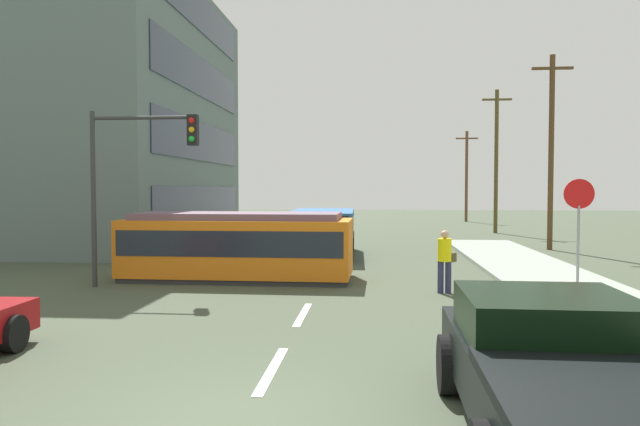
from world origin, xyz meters
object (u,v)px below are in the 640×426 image
(streetcar_tram, at_px, (238,245))
(pedestrian_crossing, at_px, (445,258))
(city_bus, at_px, (323,230))
(utility_pole_mid, at_px, (551,149))
(utility_pole_far, at_px, (496,159))
(traffic_light_mast, at_px, (135,163))
(stop_sign, at_px, (579,211))
(pickup_truck_parked, at_px, (558,371))
(utility_pole_distant, at_px, (466,174))

(streetcar_tram, height_order, pedestrian_crossing, streetcar_tram)
(city_bus, relative_size, utility_pole_mid, 0.68)
(city_bus, distance_m, pedestrian_crossing, 9.30)
(city_bus, distance_m, utility_pole_far, 16.87)
(traffic_light_mast, relative_size, utility_pole_mid, 0.56)
(streetcar_tram, distance_m, stop_sign, 9.63)
(streetcar_tram, xyz_separation_m, pedestrian_crossing, (6.00, -1.88, -0.11))
(streetcar_tram, height_order, pickup_truck_parked, streetcar_tram)
(stop_sign, bearing_deg, city_bus, 130.03)
(streetcar_tram, xyz_separation_m, utility_pole_mid, (12.07, 9.84, 3.50))
(stop_sign, relative_size, utility_pole_far, 0.33)
(pedestrian_crossing, height_order, traffic_light_mast, traffic_light_mast)
(streetcar_tram, bearing_deg, pedestrian_crossing, -17.41)
(utility_pole_far, distance_m, utility_pole_distant, 12.69)
(streetcar_tram, bearing_deg, traffic_light_mast, -145.16)
(city_bus, bearing_deg, utility_pole_far, 54.23)
(stop_sign, bearing_deg, streetcar_tram, 167.09)
(pedestrian_crossing, xyz_separation_m, utility_pole_far, (5.68, 21.80, 3.67))
(stop_sign, bearing_deg, utility_pole_far, 83.88)
(utility_pole_mid, bearing_deg, stop_sign, -102.92)
(stop_sign, height_order, traffic_light_mast, traffic_light_mast)
(pedestrian_crossing, xyz_separation_m, pickup_truck_parked, (0.11, -9.30, -0.15))
(pedestrian_crossing, distance_m, stop_sign, 3.56)
(traffic_light_mast, height_order, utility_pole_far, utility_pole_far)
(utility_pole_distant, bearing_deg, traffic_light_mast, -112.65)
(stop_sign, distance_m, utility_pole_far, 22.31)
(streetcar_tram, bearing_deg, utility_pole_distant, 70.05)
(city_bus, relative_size, pickup_truck_parked, 1.19)
(streetcar_tram, height_order, utility_pole_distant, utility_pole_distant)
(utility_pole_far, bearing_deg, stop_sign, -96.12)
(stop_sign, xyz_separation_m, utility_pole_far, (2.37, 22.05, 2.42))
(city_bus, xyz_separation_m, pickup_truck_parked, (4.07, -17.71, -0.28))
(utility_pole_far, height_order, utility_pole_distant, utility_pole_far)
(city_bus, distance_m, utility_pole_distant, 27.99)
(streetcar_tram, relative_size, pedestrian_crossing, 4.15)
(pickup_truck_parked, bearing_deg, utility_pole_far, 79.85)
(city_bus, height_order, stop_sign, stop_sign)
(pickup_truck_parked, bearing_deg, stop_sign, 70.50)
(pickup_truck_parked, bearing_deg, utility_pole_distant, 82.56)
(city_bus, bearing_deg, stop_sign, -49.97)
(city_bus, relative_size, traffic_light_mast, 1.21)
(stop_sign, height_order, utility_pole_distant, utility_pole_distant)
(pickup_truck_parked, xyz_separation_m, utility_pole_mid, (5.95, 21.03, 3.76))
(traffic_light_mast, bearing_deg, pedestrian_crossing, -1.00)
(utility_pole_far, bearing_deg, streetcar_tram, -120.40)
(utility_pole_mid, distance_m, utility_pole_distant, 22.76)
(streetcar_tram, height_order, city_bus, streetcar_tram)
(stop_sign, bearing_deg, traffic_light_mast, 178.04)
(pickup_truck_parked, height_order, utility_pole_mid, utility_pole_mid)
(streetcar_tram, relative_size, traffic_light_mast, 1.40)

